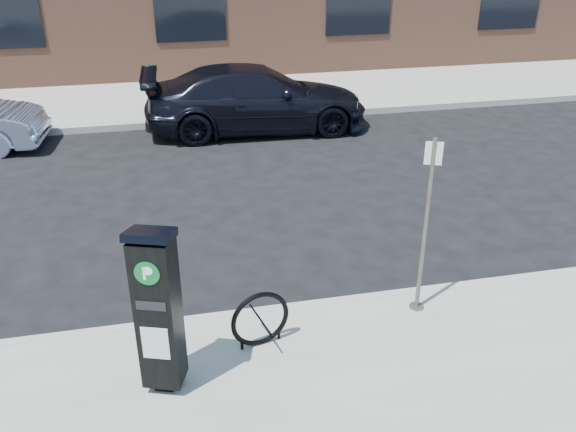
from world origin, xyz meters
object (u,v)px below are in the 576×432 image
object	(u,v)px
sign_pole	(425,229)
bike_rack	(260,319)
parking_kiosk	(158,310)
car_dark	(256,99)

from	to	relation	value
sign_pole	bike_rack	size ratio (longest dim) A/B	3.20
parking_kiosk	car_dark	world-z (taller)	parking_kiosk
bike_rack	parking_kiosk	bearing A→B (deg)	-168.83
sign_pole	car_dark	xyz separation A→B (m)	(-0.67, 7.79, -0.51)
sign_pole	bike_rack	world-z (taller)	sign_pole
sign_pole	bike_rack	distance (m)	2.17
bike_rack	sign_pole	bearing A→B (deg)	-4.20
parking_kiosk	sign_pole	size ratio (longest dim) A/B	0.84
car_dark	bike_rack	bearing A→B (deg)	172.70
parking_kiosk	car_dark	size ratio (longest dim) A/B	0.36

